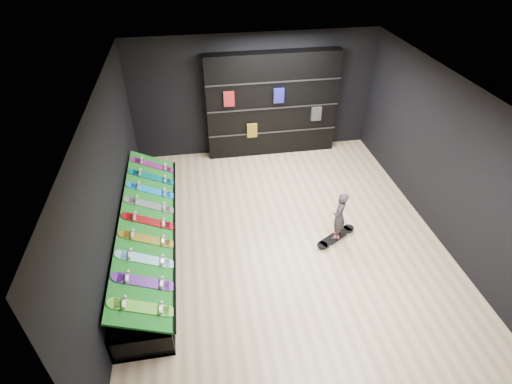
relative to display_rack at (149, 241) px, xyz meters
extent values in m
cube|color=beige|center=(2.55, 0.00, -0.25)|extent=(6.00, 7.00, 0.01)
cube|color=white|center=(2.55, 0.00, 2.75)|extent=(6.00, 7.00, 0.01)
cube|color=black|center=(2.55, 3.50, 1.25)|extent=(6.00, 0.02, 3.00)
cube|color=black|center=(2.55, -3.50, 1.25)|extent=(6.00, 0.02, 3.00)
cube|color=black|center=(-0.45, 0.00, 1.25)|extent=(0.02, 7.00, 3.00)
cube|color=black|center=(5.55, 0.00, 1.25)|extent=(0.02, 7.00, 3.00)
cube|color=#0E5D15|center=(0.05, 0.00, 0.46)|extent=(0.92, 4.50, 0.46)
cube|color=black|center=(2.98, 3.32, 1.05)|extent=(3.25, 0.38, 2.60)
imported|color=black|center=(3.56, -0.26, 0.14)|extent=(0.25, 0.28, 0.60)
camera|label=1|loc=(1.06, -5.69, 5.13)|focal=28.00mm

